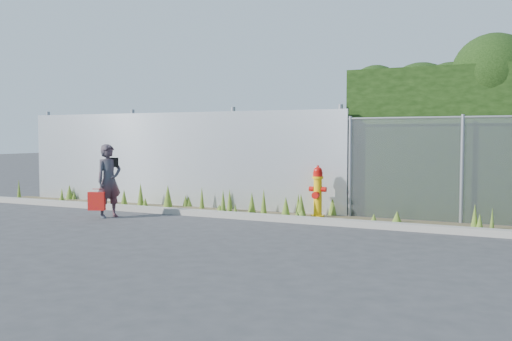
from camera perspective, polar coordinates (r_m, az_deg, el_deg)
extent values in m
plane|color=#343437|center=(9.44, -2.06, -6.58)|extent=(80.00, 80.00, 0.00)
cube|color=gray|center=(11.04, 2.31, -4.80)|extent=(16.00, 0.22, 0.12)
cube|color=#4D422C|center=(11.59, 3.49, -4.69)|extent=(16.00, 1.20, 0.01)
cone|color=#45661E|center=(12.03, -2.67, -3.69)|extent=(0.13, 0.13, 0.30)
cone|color=#45661E|center=(15.50, -18.15, -2.11)|extent=(0.21, 0.21, 0.38)
cone|color=#45661E|center=(13.51, -11.02, -3.16)|extent=(0.14, 0.14, 0.21)
cone|color=#45661E|center=(11.62, 4.24, -3.48)|extent=(0.12, 0.12, 0.49)
cone|color=#45661E|center=(12.91, -5.44, -2.77)|extent=(0.12, 0.12, 0.50)
cone|color=#45661E|center=(13.36, -6.73, -3.09)|extent=(0.21, 0.21, 0.25)
cone|color=#45661E|center=(15.80, -18.81, -2.03)|extent=(0.12, 0.12, 0.37)
cone|color=#45661E|center=(15.41, -17.74, -2.43)|extent=(0.11, 0.11, 0.22)
cone|color=#45661E|center=(14.95, -18.88, -2.69)|extent=(0.13, 0.13, 0.19)
cone|color=#45661E|center=(10.45, 21.46, -4.97)|extent=(0.15, 0.15, 0.32)
cone|color=#45661E|center=(15.17, -18.86, -2.58)|extent=(0.16, 0.16, 0.20)
cone|color=#45661E|center=(14.53, -15.30, -2.82)|extent=(0.12, 0.12, 0.18)
cone|color=#45661E|center=(11.29, 4.61, -4.44)|extent=(0.24, 0.24, 0.19)
cone|color=#45661E|center=(13.65, -11.47, -2.38)|extent=(0.17, 0.17, 0.55)
cone|color=#45661E|center=(12.06, -3.79, -3.95)|extent=(0.10, 0.10, 0.18)
cone|color=#45661E|center=(13.62, -14.93, -3.18)|extent=(0.14, 0.14, 0.20)
cone|color=#45661E|center=(11.41, 4.51, -3.61)|extent=(0.23, 0.23, 0.49)
cone|color=#45661E|center=(13.33, -7.06, -3.08)|extent=(0.14, 0.14, 0.27)
cone|color=#45661E|center=(10.97, 11.70, -4.76)|extent=(0.14, 0.14, 0.18)
cone|color=#45661E|center=(15.63, -22.62, -1.85)|extent=(0.11, 0.11, 0.55)
cone|color=#45661E|center=(14.17, -13.89, -2.80)|extent=(0.10, 0.10, 0.26)
cone|color=#45661E|center=(13.66, -15.03, -3.02)|extent=(0.15, 0.15, 0.27)
cone|color=#45661E|center=(11.17, 4.12, -4.56)|extent=(0.17, 0.17, 0.18)
cone|color=#45661E|center=(10.50, 22.54, -4.65)|extent=(0.09, 0.09, 0.43)
cone|color=#45661E|center=(11.49, 3.00, -3.71)|extent=(0.20, 0.20, 0.43)
cone|color=#45661E|center=(10.54, 21.03, -4.45)|extent=(0.15, 0.15, 0.47)
cone|color=#45661E|center=(11.88, -3.64, -3.97)|extent=(0.17, 0.17, 0.22)
cone|color=#45661E|center=(11.08, 13.91, -4.58)|extent=(0.19, 0.19, 0.23)
cone|color=#45661E|center=(11.88, 0.78, -3.18)|extent=(0.14, 0.14, 0.55)
cone|color=#45661E|center=(12.10, -0.42, -3.29)|extent=(0.18, 0.18, 0.45)
cone|color=#45661E|center=(12.75, -2.66, -2.92)|extent=(0.13, 0.13, 0.46)
cone|color=#45661E|center=(11.74, -2.07, -3.98)|extent=(0.11, 0.11, 0.25)
cone|color=#45661E|center=(11.88, 7.71, -3.22)|extent=(0.20, 0.20, 0.54)
cone|color=#45661E|center=(13.27, -8.81, -2.58)|extent=(0.22, 0.22, 0.52)
cone|color=#45661E|center=(11.85, -3.31, -3.22)|extent=(0.14, 0.14, 0.54)
cone|color=#45661E|center=(13.76, -13.06, -2.69)|extent=(0.17, 0.17, 0.39)
cube|color=silver|center=(13.56, -8.33, 1.11)|extent=(8.50, 0.08, 2.20)
cylinder|color=gray|center=(16.26, -20.01, 1.50)|extent=(0.10, 0.10, 2.30)
cylinder|color=gray|center=(14.39, -12.19, 1.40)|extent=(0.10, 0.10, 2.30)
cylinder|color=gray|center=(12.86, -2.30, 1.24)|extent=(0.10, 0.10, 2.30)
cylinder|color=gray|center=(11.90, 8.40, 1.03)|extent=(0.10, 0.10, 2.30)
cylinder|color=gray|center=(11.72, 9.39, 0.37)|extent=(0.07, 0.07, 2.05)
cylinder|color=gray|center=(11.30, 19.90, 0.10)|extent=(0.07, 0.07, 2.05)
sphere|color=black|center=(12.85, 11.90, 7.58)|extent=(1.22, 1.22, 1.22)
sphere|color=black|center=(12.66, 16.17, 6.54)|extent=(1.69, 1.69, 1.69)
sphere|color=black|center=(12.49, 18.96, 6.28)|extent=(1.73, 1.73, 1.73)
sphere|color=black|center=(12.25, 22.68, 8.81)|extent=(1.63, 1.63, 1.63)
cylinder|color=#EAB30C|center=(11.61, 6.18, -4.57)|extent=(0.26, 0.26, 0.06)
cylinder|color=#EAB30C|center=(11.56, 6.19, -2.76)|extent=(0.17, 0.17, 0.79)
cylinder|color=#EAB30C|center=(11.53, 6.21, -0.71)|extent=(0.22, 0.22, 0.05)
cylinder|color=#B20F0A|center=(11.52, 6.21, -0.38)|extent=(0.20, 0.20, 0.09)
sphere|color=#B20F0A|center=(11.52, 6.21, -0.06)|extent=(0.18, 0.18, 0.18)
cylinder|color=#B20F0A|center=(11.51, 6.21, 0.41)|extent=(0.05, 0.05, 0.05)
cylinder|color=#B20F0A|center=(11.59, 5.59, -1.84)|extent=(0.09, 0.10, 0.10)
cylinder|color=#B20F0A|center=(11.50, 6.81, -1.89)|extent=(0.09, 0.10, 0.10)
cylinder|color=#B20F0A|center=(11.43, 5.97, -2.48)|extent=(0.14, 0.11, 0.14)
imported|color=#0E4F59|center=(11.90, -14.49, -1.01)|extent=(0.51, 0.63, 1.48)
cube|color=red|center=(11.83, -15.65, -2.97)|extent=(0.33, 0.12, 0.37)
cylinder|color=red|center=(11.80, -15.67, -1.79)|extent=(0.16, 0.01, 0.01)
cube|color=black|center=(12.01, -14.15, 0.81)|extent=(0.25, 0.11, 0.19)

